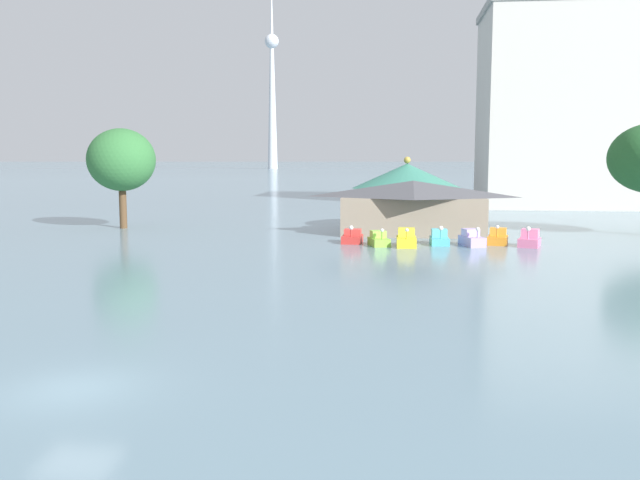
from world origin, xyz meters
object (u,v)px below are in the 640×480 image
at_px(pedal_boat_yellow, 406,239).
at_px(pedal_boat_orange, 498,238).
at_px(boathouse, 413,206).
at_px(pedal_boat_lime, 379,240).
at_px(green_roof_pavilion, 407,191).
at_px(distant_broadcast_tower, 272,66).
at_px(pedal_boat_cyan, 439,238).
at_px(pedal_boat_red, 352,237).
at_px(shoreline_tree_tall_left, 121,160).
at_px(pedal_boat_pink, 530,240).
at_px(pedal_boat_lavender, 472,239).
at_px(background_building_block, 598,107).

xyz_separation_m(pedal_boat_yellow, pedal_boat_orange, (7.64, 2.13, -0.04)).
xyz_separation_m(pedal_boat_orange, boathouse, (-6.94, 6.63, 2.11)).
height_order(pedal_boat_lime, pedal_boat_orange, pedal_boat_orange).
bearing_deg(green_roof_pavilion, distant_broadcast_tower, 102.46).
relative_size(pedal_boat_lime, boathouse, 0.18).
height_order(pedal_boat_cyan, pedal_boat_orange, pedal_boat_orange).
relative_size(pedal_boat_red, pedal_boat_orange, 1.00).
distance_m(pedal_boat_lime, pedal_boat_cyan, 5.22).
bearing_deg(shoreline_tree_tall_left, pedal_boat_pink, -14.77).
relative_size(pedal_boat_red, green_roof_pavilion, 0.22).
height_order(pedal_boat_red, pedal_boat_orange, pedal_boat_orange).
distance_m(pedal_boat_red, boathouse, 8.98).
xyz_separation_m(pedal_boat_lime, distant_broadcast_tower, (-72.63, 354.54, 60.15)).
xyz_separation_m(pedal_boat_lavender, green_roof_pavilion, (-5.14, 13.94, 3.29)).
xyz_separation_m(pedal_boat_lime, pedal_boat_lavender, (7.62, 0.79, 0.07)).
bearing_deg(boathouse, pedal_boat_red, -127.03).
bearing_deg(pedal_boat_cyan, pedal_boat_pink, 84.59).
distance_m(pedal_boat_lavender, green_roof_pavilion, 15.22).
xyz_separation_m(pedal_boat_cyan, pedal_boat_lavender, (2.59, -0.59, 0.05)).
bearing_deg(pedal_boat_yellow, pedal_boat_orange, 105.04).
relative_size(green_roof_pavilion, shoreline_tree_tall_left, 1.11).
bearing_deg(pedal_boat_yellow, shoreline_tree_tall_left, -111.96).
relative_size(pedal_boat_lime, pedal_boat_yellow, 0.88).
height_order(pedal_boat_yellow, pedal_boat_pink, pedal_boat_pink).
relative_size(pedal_boat_yellow, shoreline_tree_tall_left, 0.29).
xyz_separation_m(pedal_boat_cyan, shoreline_tree_tall_left, (-31.44, 9.73, 6.44)).
height_order(shoreline_tree_tall_left, background_building_block, background_building_block).
bearing_deg(distant_broadcast_tower, pedal_boat_lime, -78.42).
bearing_deg(pedal_boat_lime, pedal_boat_lavender, 78.93).
height_order(pedal_boat_red, pedal_boat_cyan, pedal_boat_cyan).
bearing_deg(background_building_block, shoreline_tree_tall_left, -146.88).
bearing_deg(pedal_boat_red, pedal_boat_lime, 56.14).
bearing_deg(shoreline_tree_tall_left, pedal_boat_red, -21.33).
distance_m(pedal_boat_lime, pedal_boat_orange, 10.10).
distance_m(pedal_boat_lavender, shoreline_tree_tall_left, 36.13).
distance_m(boathouse, green_roof_pavilion, 6.22).
xyz_separation_m(pedal_boat_cyan, pedal_boat_orange, (4.87, 0.63, 0.03)).
relative_size(green_roof_pavilion, distant_broadcast_tower, 0.08).
height_order(pedal_boat_orange, background_building_block, background_building_block).
relative_size(pedal_boat_cyan, pedal_boat_pink, 0.97).
bearing_deg(distant_broadcast_tower, background_building_block, -71.45).
bearing_deg(pedal_boat_orange, shoreline_tree_tall_left, -92.07).
bearing_deg(pedal_boat_lime, pedal_boat_yellow, 69.99).
xyz_separation_m(boathouse, shoreline_tree_tall_left, (-29.37, 2.47, 4.29)).
relative_size(pedal_boat_red, pedal_boat_lime, 0.97).
relative_size(pedal_boat_lime, distant_broadcast_tower, 0.02).
relative_size(pedal_boat_yellow, pedal_boat_orange, 1.17).
xyz_separation_m(pedal_boat_red, pedal_boat_yellow, (4.54, -1.81, 0.11)).
bearing_deg(background_building_block, pedal_boat_cyan, -118.36).
height_order(pedal_boat_lime, shoreline_tree_tall_left, shoreline_tree_tall_left).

